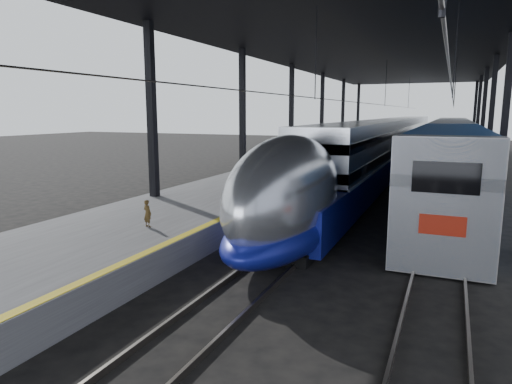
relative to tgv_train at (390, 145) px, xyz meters
The scene contains 8 objects.
ground 29.46m from the tgv_train, 93.90° to the right, with size 160.00×160.00×0.00m, color black.
platform 10.93m from the tgv_train, 120.55° to the right, with size 6.00×80.00×1.00m, color #4C4C4F.
yellow_strip 9.76m from the tgv_train, 106.16° to the right, with size 0.30×80.00×0.01m, color gold.
rails 9.84m from the tgv_train, 74.98° to the right, with size 6.52×80.00×0.16m.
canopy 11.70m from the tgv_train, 90.61° to the right, with size 18.00×75.00×9.47m.
tgv_train is the anchor object (origin of this frame).
second_train 5.05m from the tgv_train, ahead, with size 3.09×56.05×4.25m.
child 29.71m from the tgv_train, 98.68° to the right, with size 0.35×0.23×0.95m, color #443216.
Camera 1 is at (7.10, -12.79, 4.94)m, focal length 32.00 mm.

